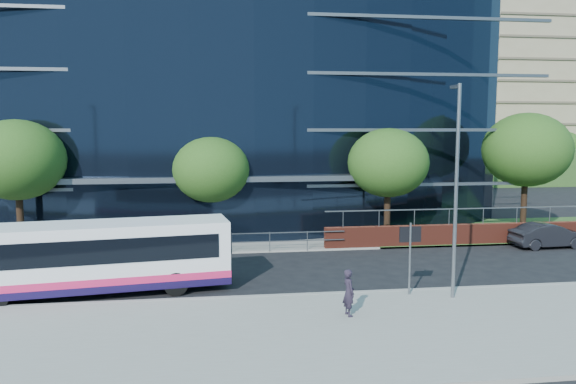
{
  "coord_description": "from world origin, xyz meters",
  "views": [
    {
      "loc": [
        -2.99,
        -21.8,
        6.57
      ],
      "look_at": [
        1.1,
        8.0,
        3.08
      ],
      "focal_mm": 35.0,
      "sensor_mm": 36.0,
      "label": 1
    }
  ],
  "objects": [
    {
      "name": "yellow_line_outer",
      "position": [
        0.0,
        -0.8,
        0.01
      ],
      "size": [
        80.0,
        0.08,
        0.01
      ],
      "primitive_type": "cube",
      "color": "gold",
      "rests_on": "ground"
    },
    {
      "name": "city_bus",
      "position": [
        -7.47,
        0.6,
        1.5
      ],
      "size": [
        10.68,
        3.79,
        2.83
      ],
      "rotation": [
        0.0,
        0.0,
        0.14
      ],
      "color": "white",
      "rests_on": "ground"
    },
    {
      "name": "pedestrian",
      "position": [
        1.59,
        -3.66,
        0.96
      ],
      "size": [
        0.49,
        0.65,
        1.62
      ],
      "primitive_type": "imported",
      "rotation": [
        0.0,
        0.0,
        1.76
      ],
      "color": "#241C2B",
      "rests_on": "pavement_near"
    },
    {
      "name": "streetlight_east",
      "position": [
        6.0,
        -2.17,
        4.44
      ],
      "size": [
        0.15,
        0.77,
        8.0
      ],
      "color": "slate",
      "rests_on": "pavement_near"
    },
    {
      "name": "ground",
      "position": [
        0.0,
        0.0,
        0.0
      ],
      "size": [
        200.0,
        200.0,
        0.0
      ],
      "primitive_type": "plane",
      "color": "black",
      "rests_on": "ground"
    },
    {
      "name": "parked_car",
      "position": [
        15.26,
        6.16,
        0.68
      ],
      "size": [
        4.19,
        1.66,
        1.36
      ],
      "primitive_type": "imported",
      "rotation": [
        0.0,
        0.0,
        1.63
      ],
      "color": "black",
      "rests_on": "ground"
    },
    {
      "name": "far_forecourt",
      "position": [
        -6.0,
        11.0,
        0.05
      ],
      "size": [
        50.0,
        8.0,
        0.1
      ],
      "primitive_type": "cube",
      "color": "gray",
      "rests_on": "ground"
    },
    {
      "name": "kerb",
      "position": [
        0.0,
        -1.0,
        0.08
      ],
      "size": [
        80.0,
        0.25,
        0.16
      ],
      "primitive_type": "cube",
      "color": "gray",
      "rests_on": "ground"
    },
    {
      "name": "tree_far_c",
      "position": [
        7.0,
        9.0,
        4.54
      ],
      "size": [
        4.62,
        4.62,
        6.51
      ],
      "color": "black",
      "rests_on": "ground"
    },
    {
      "name": "pavement_near",
      "position": [
        0.0,
        -5.0,
        0.07
      ],
      "size": [
        80.0,
        8.0,
        0.15
      ],
      "primitive_type": "cube",
      "color": "gray",
      "rests_on": "ground"
    },
    {
      "name": "street_sign",
      "position": [
        4.5,
        -1.59,
        2.15
      ],
      "size": [
        0.85,
        0.09,
        2.8
      ],
      "color": "slate",
      "rests_on": "pavement_near"
    },
    {
      "name": "tree_dist_f",
      "position": [
        40.0,
        42.0,
        4.21
      ],
      "size": [
        4.29,
        4.29,
        6.05
      ],
      "color": "black",
      "rests_on": "ground"
    },
    {
      "name": "guard_railings",
      "position": [
        -8.0,
        7.0,
        0.82
      ],
      "size": [
        24.0,
        0.05,
        1.1
      ],
      "color": "slate",
      "rests_on": "ground"
    },
    {
      "name": "tree_dist_e",
      "position": [
        24.0,
        40.0,
        4.54
      ],
      "size": [
        4.62,
        4.62,
        6.51
      ],
      "color": "black",
      "rests_on": "ground"
    },
    {
      "name": "tree_far_d",
      "position": [
        16.0,
        10.0,
        5.19
      ],
      "size": [
        5.28,
        5.28,
        7.44
      ],
      "color": "black",
      "rests_on": "ground"
    },
    {
      "name": "apartment_block",
      "position": [
        32.0,
        57.21,
        11.11
      ],
      "size": [
        60.0,
        42.0,
        30.0
      ],
      "color": "#2D511E",
      "rests_on": "ground"
    },
    {
      "name": "tree_far_a",
      "position": [
        -13.0,
        9.0,
        4.86
      ],
      "size": [
        4.95,
        4.95,
        6.98
      ],
      "color": "black",
      "rests_on": "ground"
    },
    {
      "name": "glass_office",
      "position": [
        -4.0,
        20.85,
        8.0
      ],
      "size": [
        44.0,
        23.1,
        16.0
      ],
      "color": "black",
      "rests_on": "ground"
    },
    {
      "name": "yellow_line_inner",
      "position": [
        0.0,
        -0.65,
        0.01
      ],
      "size": [
        80.0,
        0.08,
        0.01
      ],
      "primitive_type": "cube",
      "color": "gold",
      "rests_on": "ground"
    },
    {
      "name": "tree_far_b",
      "position": [
        -3.0,
        9.5,
        4.21
      ],
      "size": [
        4.29,
        4.29,
        6.05
      ],
      "color": "black",
      "rests_on": "ground"
    }
  ]
}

